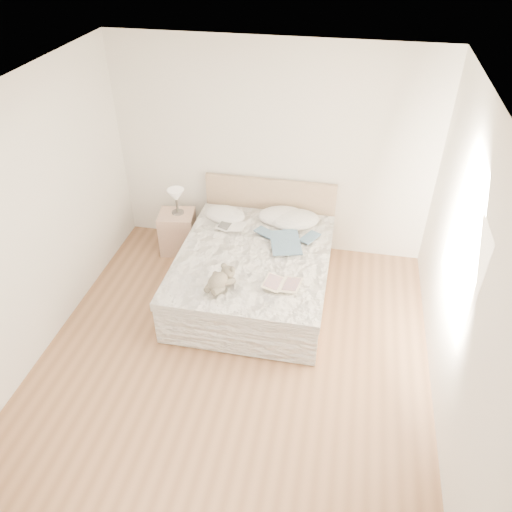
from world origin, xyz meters
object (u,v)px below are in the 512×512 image
childrens_book (282,284)px  teddy_bear (218,286)px  nightstand (178,232)px  table_lamp (176,196)px  photo_book (232,227)px  bed (255,270)px

childrens_book → teddy_bear: teddy_bear is taller
nightstand → childrens_book: childrens_book is taller
teddy_bear → childrens_book: bearing=34.0°
table_lamp → childrens_book: bearing=-38.7°
photo_book → childrens_book: (0.78, -0.98, 0.00)m
bed → nightstand: bed is taller
childrens_book → nightstand: bearing=150.8°
photo_book → teddy_bear: size_ratio=0.97×
nightstand → table_lamp: 0.53m
nightstand → teddy_bear: (0.95, -1.42, 0.37)m
nightstand → teddy_bear: teddy_bear is taller
bed → teddy_bear: 0.88m
photo_book → childrens_book: 1.25m
childrens_book → teddy_bear: (-0.64, -0.19, 0.02)m
bed → childrens_book: bearing=-55.1°
teddy_bear → nightstand: bearing=141.4°
table_lamp → photo_book: 0.86m
photo_book → teddy_bear: (0.14, -1.16, 0.02)m
table_lamp → photo_book: size_ratio=1.01×
bed → childrens_book: bed is taller
nightstand → photo_book: (0.81, -0.26, 0.35)m
photo_book → table_lamp: bearing=168.7°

